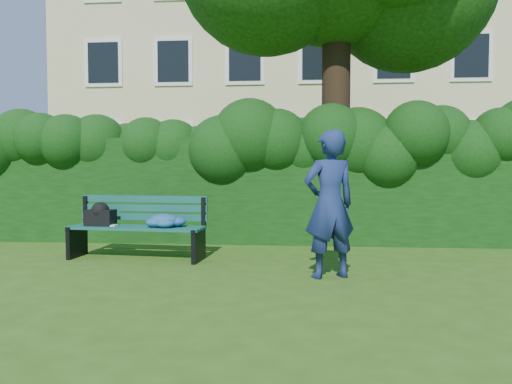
{
  "coord_description": "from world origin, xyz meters",
  "views": [
    {
      "loc": [
        0.63,
        -6.51,
        1.32
      ],
      "look_at": [
        0.0,
        0.6,
        0.95
      ],
      "focal_mm": 35.0,
      "sensor_mm": 36.0,
      "label": 1
    }
  ],
  "objects": [
    {
      "name": "apartment_building",
      "position": [
        -0.0,
        13.99,
        6.0
      ],
      "size": [
        16.0,
        8.08,
        12.0
      ],
      "color": "#C7BF86",
      "rests_on": "ground"
    },
    {
      "name": "park_bench",
      "position": [
        -1.66,
        0.37,
        0.5
      ],
      "size": [
        1.97,
        0.73,
        0.89
      ],
      "rotation": [
        0.0,
        0.0,
        -0.09
      ],
      "color": "#0F4C48",
      "rests_on": "ground"
    },
    {
      "name": "ground",
      "position": [
        0.0,
        0.0,
        0.0
      ],
      "size": [
        80.0,
        80.0,
        0.0
      ],
      "primitive_type": "plane",
      "color": "#315515",
      "rests_on": "ground"
    },
    {
      "name": "man_reading",
      "position": [
        0.98,
        -0.6,
        0.87
      ],
      "size": [
        0.75,
        0.63,
        1.75
      ],
      "primitive_type": "imported",
      "rotation": [
        0.0,
        0.0,
        3.53
      ],
      "color": "navy",
      "rests_on": "ground"
    },
    {
      "name": "hedge",
      "position": [
        0.0,
        2.2,
        0.9
      ],
      "size": [
        10.0,
        1.0,
        1.8
      ],
      "color": "black",
      "rests_on": "ground"
    }
  ]
}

